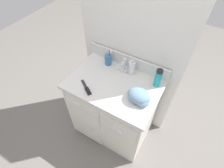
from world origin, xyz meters
name	(u,v)px	position (x,y,z in m)	size (l,w,h in m)	color
ground_plane	(113,127)	(0.00, 0.00, 0.00)	(6.00, 6.00, 0.00)	slate
wall_back	(133,35)	(0.00, 0.32, 1.10)	(0.98, 0.08, 2.20)	silver
vanity	(113,108)	(0.00, 0.00, 0.42)	(0.80, 0.55, 0.80)	silver
backsplash	(128,61)	(0.00, 0.26, 0.86)	(0.80, 0.02, 0.12)	silver
sink_faucet	(124,67)	(0.00, 0.19, 0.85)	(0.09, 0.09, 0.14)	silver
toothbrush_cup	(108,59)	(-0.17, 0.19, 0.86)	(0.07, 0.06, 0.18)	teal
soap_dispenser	(132,67)	(0.07, 0.19, 0.87)	(0.06, 0.06, 0.16)	white
shaving_cream_can	(158,78)	(0.32, 0.17, 0.89)	(0.05, 0.05, 0.18)	teal
hairbrush	(87,89)	(-0.16, -0.17, 0.81)	(0.16, 0.12, 0.03)	#232328
hand_towel	(140,97)	(0.26, -0.06, 0.85)	(0.19, 0.14, 0.11)	#6B8EA8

